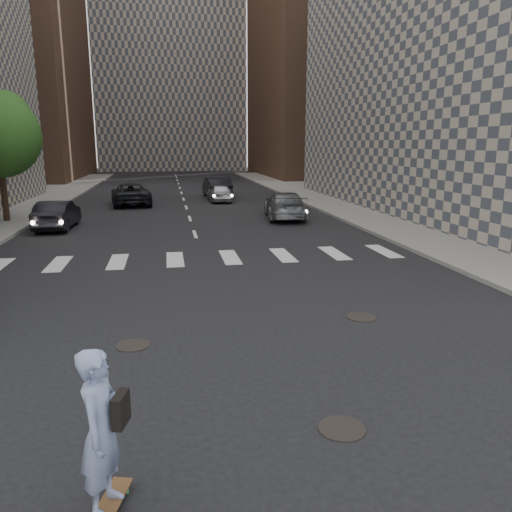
{
  "coord_description": "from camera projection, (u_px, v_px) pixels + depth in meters",
  "views": [
    {
      "loc": [
        -1.18,
        -8.74,
        4.08
      ],
      "look_at": [
        0.97,
        3.38,
        1.3
      ],
      "focal_mm": 35.0,
      "sensor_mm": 36.0,
      "label": 1
    }
  ],
  "objects": [
    {
      "name": "ground",
      "position": [
        237.0,
        363.0,
        9.49
      ],
      "size": [
        160.0,
        160.0,
        0.0
      ],
      "primitive_type": "plane",
      "color": "black",
      "rests_on": "ground"
    },
    {
      "name": "sidewalk_right",
      "position": [
        422.0,
        209.0,
        31.16
      ],
      "size": [
        13.0,
        80.0,
        0.15
      ],
      "primitive_type": "cube",
      "color": "gray",
      "rests_on": "ground"
    },
    {
      "name": "tower_right",
      "position": [
        334.0,
        28.0,
        61.75
      ],
      "size": [
        18.0,
        24.0,
        36.0
      ],
      "primitive_type": "cube",
      "color": "brown",
      "rests_on": "ground"
    },
    {
      "name": "tower_center",
      "position": [
        168.0,
        15.0,
        79.1
      ],
      "size": [
        22.0,
        20.0,
        48.0
      ],
      "primitive_type": "cube",
      "color": "#ADA08E",
      "rests_on": "ground"
    },
    {
      "name": "manhole_a",
      "position": [
        342.0,
        428.0,
        7.29
      ],
      "size": [
        0.7,
        0.7,
        0.02
      ],
      "primitive_type": "cylinder",
      "color": "black",
      "rests_on": "ground"
    },
    {
      "name": "manhole_b",
      "position": [
        133.0,
        345.0,
        10.3
      ],
      "size": [
        0.7,
        0.7,
        0.02
      ],
      "primitive_type": "cylinder",
      "color": "black",
      "rests_on": "ground"
    },
    {
      "name": "manhole_c",
      "position": [
        361.0,
        317.0,
        11.97
      ],
      "size": [
        0.7,
        0.7,
        0.02
      ],
      "primitive_type": "cylinder",
      "color": "black",
      "rests_on": "ground"
    },
    {
      "name": "skateboarder",
      "position": [
        103.0,
        431.0,
        5.38
      ],
      "size": [
        0.62,
        1.03,
        2.0
      ],
      "rotation": [
        0.0,
        0.0,
        -0.26
      ],
      "color": "brown",
      "rests_on": "ground"
    },
    {
      "name": "traffic_car_a",
      "position": [
        57.0,
        215.0,
        24.24
      ],
      "size": [
        1.57,
        4.24,
        1.39
      ],
      "primitive_type": "imported",
      "rotation": [
        0.0,
        0.0,
        3.12
      ],
      "color": "black",
      "rests_on": "ground"
    },
    {
      "name": "traffic_car_b",
      "position": [
        285.0,
        205.0,
        27.61
      ],
      "size": [
        2.67,
        5.3,
        1.47
      ],
      "primitive_type": "imported",
      "rotation": [
        0.0,
        0.0,
        3.02
      ],
      "color": "slate",
      "rests_on": "ground"
    },
    {
      "name": "traffic_car_c",
      "position": [
        131.0,
        194.0,
        33.68
      ],
      "size": [
        3.07,
        5.55,
        1.47
      ],
      "primitive_type": "imported",
      "rotation": [
        0.0,
        0.0,
        3.26
      ],
      "color": "black",
      "rests_on": "ground"
    },
    {
      "name": "traffic_car_d",
      "position": [
        220.0,
        193.0,
        35.62
      ],
      "size": [
        1.65,
        3.84,
        1.29
      ],
      "primitive_type": "imported",
      "rotation": [
        0.0,
        0.0,
        3.18
      ],
      "color": "#B9BCC1",
      "rests_on": "ground"
    },
    {
      "name": "traffic_car_e",
      "position": [
        217.0,
        187.0,
        38.32
      ],
      "size": [
        1.94,
        4.97,
        1.61
      ],
      "primitive_type": "imported",
      "rotation": [
        0.0,
        0.0,
        3.19
      ],
      "color": "black",
      "rests_on": "ground"
    }
  ]
}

